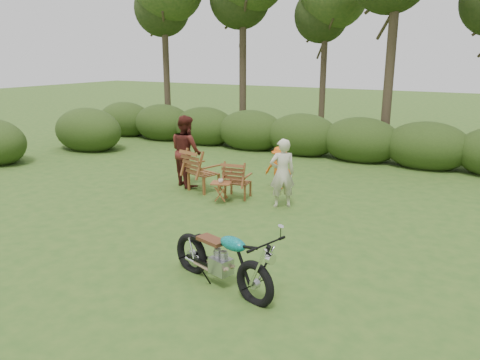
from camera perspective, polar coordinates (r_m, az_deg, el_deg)
The scene contains 10 objects.
ground at distance 7.70m, azimuth -3.96°, elevation -10.49°, with size 80.00×80.00×0.00m, color #2D511B.
tree_line at distance 15.88m, azimuth 17.86°, elevation 16.19°, with size 22.52×11.62×8.14m.
motorcycle at distance 7.13m, azimuth -2.31°, elevation -12.67°, with size 1.94×0.74×1.11m, color #0EBBB3, non-canonical shape.
lawn_chair_right at distance 11.19m, azimuth -0.25°, elevation -2.15°, with size 0.62×0.62×0.90m, color #612E18, non-canonical shape.
lawn_chair_left at distance 11.78m, azimuth -4.42°, elevation -1.30°, with size 0.74×0.74×1.07m, color brown, non-canonical shape.
side_table at distance 10.77m, azimuth -2.30°, elevation -1.52°, with size 0.47×0.39×0.48m, color brown, non-canonical shape.
cup at distance 10.67m, azimuth -2.36°, elevation -0.09°, with size 0.12×0.12×0.09m, color beige.
adult_a at distance 10.57m, azimuth 5.08°, elevation -3.26°, with size 0.57×0.37×1.55m, color beige.
adult_b at distance 12.32m, azimuth -6.45°, elevation -0.62°, with size 0.89×0.69×1.83m, color #4F1C16.
child at distance 11.95m, azimuth 4.70°, elevation -1.07°, with size 0.70×0.40×1.09m, color #CD5713.
Camera 1 is at (3.85, -5.78, 3.33)m, focal length 35.00 mm.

